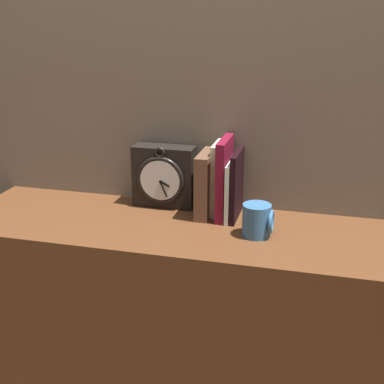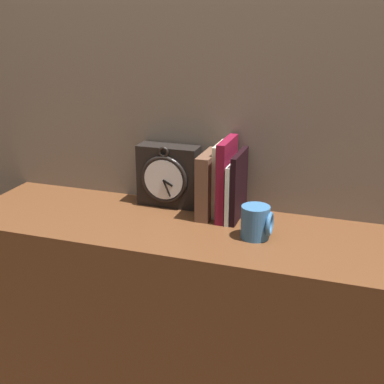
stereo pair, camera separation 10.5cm
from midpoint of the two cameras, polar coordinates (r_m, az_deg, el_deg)
The scene contains 9 objects.
wall_back at distance 1.60m, azimuth 4.57°, elevation 15.86°, with size 6.00×0.05×2.60m.
bookshelf at distance 1.71m, azimuth 1.82°, elevation -16.23°, with size 1.37×0.39×0.80m.
clock at distance 1.65m, azimuth -0.75°, elevation 1.70°, with size 0.19×0.08×0.20m.
book_slot0_brown at distance 1.57m, azimuth 3.71°, elevation 0.82°, with size 0.04×0.15×0.19m.
book_slot1_cream at distance 1.58m, azimuth 4.86°, elevation 1.36°, with size 0.02×0.11×0.22m.
book_slot2_maroon at distance 1.55m, azimuth 5.64°, elevation 1.38°, with size 0.02×0.15×0.23m.
book_slot3_white at distance 1.56m, azimuth 6.37°, elevation 0.20°, with size 0.01×0.15×0.17m.
book_slot4_black at distance 1.55m, azimuth 6.96°, elevation 0.63°, with size 0.02×0.15×0.20m.
mug at distance 1.45m, azimuth 8.97°, elevation -3.24°, with size 0.08×0.08×0.09m.
Camera 2 is at (0.45, -1.32, 1.40)m, focal length 50.00 mm.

